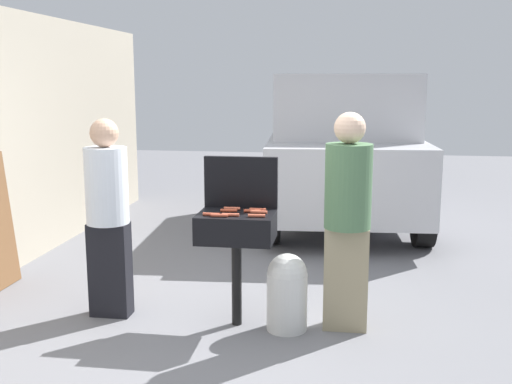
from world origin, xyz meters
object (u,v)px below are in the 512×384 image
(hot_dog_0, at_px, (229,211))
(person_right, at_px, (348,214))
(hot_dog_2, at_px, (257,216))
(parked_minivan, at_px, (341,146))
(person_left, at_px, (108,211))
(bbq_grill, at_px, (236,231))
(hot_dog_8, at_px, (231,215))
(hot_dog_1, at_px, (232,208))
(hot_dog_5, at_px, (258,210))
(hot_dog_7, at_px, (259,212))
(hot_dog_3, at_px, (211,214))
(hot_dog_6, at_px, (252,211))
(hot_dog_4, at_px, (219,215))
(propane_tank, at_px, (287,291))

(hot_dog_0, height_order, person_right, person_right)
(hot_dog_0, height_order, hot_dog_2, same)
(parked_minivan, bearing_deg, person_left, 61.58)
(bbq_grill, relative_size, hot_dog_8, 7.07)
(bbq_grill, relative_size, hot_dog_1, 7.07)
(person_left, bearing_deg, hot_dog_5, 14.64)
(person_left, height_order, parked_minivan, parked_minivan)
(hot_dog_7, bearing_deg, parked_minivan, 81.72)
(hot_dog_0, height_order, hot_dog_3, same)
(hot_dog_7, relative_size, hot_dog_8, 1.00)
(hot_dog_0, distance_m, hot_dog_3, 0.19)
(bbq_grill, distance_m, hot_dog_1, 0.20)
(hot_dog_6, distance_m, parked_minivan, 4.07)
(person_right, bearing_deg, hot_dog_6, 8.39)
(hot_dog_4, distance_m, hot_dog_5, 0.36)
(bbq_grill, height_order, hot_dog_5, hot_dog_5)
(hot_dog_1, relative_size, hot_dog_3, 1.00)
(hot_dog_3, relative_size, person_right, 0.08)
(bbq_grill, distance_m, propane_tank, 0.61)
(hot_dog_0, xyz_separation_m, propane_tank, (0.48, -0.08, -0.61))
(propane_tank, xyz_separation_m, person_left, (-1.49, 0.09, 0.57))
(person_left, bearing_deg, hot_dog_0, 11.27)
(hot_dog_1, relative_size, hot_dog_6, 1.00)
(hot_dog_0, xyz_separation_m, person_right, (0.93, 0.02, -0.00))
(hot_dog_2, bearing_deg, hot_dog_7, 90.80)
(propane_tank, bearing_deg, hot_dog_1, 161.19)
(hot_dog_2, distance_m, hot_dog_8, 0.20)
(hot_dog_7, height_order, parked_minivan, parked_minivan)
(parked_minivan, bearing_deg, hot_dog_2, 78.27)
(hot_dog_5, height_order, hot_dog_6, same)
(hot_dog_0, height_order, hot_dog_5, same)
(hot_dog_3, bearing_deg, hot_dog_8, 2.15)
(hot_dog_8, bearing_deg, hot_dog_2, -0.22)
(hot_dog_4, relative_size, propane_tank, 0.21)
(hot_dog_0, xyz_separation_m, hot_dog_7, (0.24, -0.02, 0.00))
(hot_dog_1, xyz_separation_m, hot_dog_6, (0.17, -0.07, 0.00))
(person_left, bearing_deg, bbq_grill, 9.65)
(hot_dog_7, bearing_deg, hot_dog_4, -149.07)
(hot_dog_3, xyz_separation_m, hot_dog_5, (0.33, 0.23, 0.00))
(hot_dog_3, height_order, hot_dog_6, same)
(hot_dog_1, relative_size, hot_dog_8, 1.00)
(hot_dog_0, bearing_deg, hot_dog_8, -73.73)
(hot_dog_5, height_order, hot_dog_8, same)
(hot_dog_0, distance_m, person_right, 0.93)
(hot_dog_5, bearing_deg, hot_dog_2, -83.73)
(hot_dog_4, bearing_deg, hot_dog_0, 78.99)
(hot_dog_2, distance_m, hot_dog_7, 0.13)
(hot_dog_2, bearing_deg, bbq_grill, 146.05)
(hot_dog_1, height_order, propane_tank, hot_dog_1)
(hot_dog_3, height_order, hot_dog_8, same)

